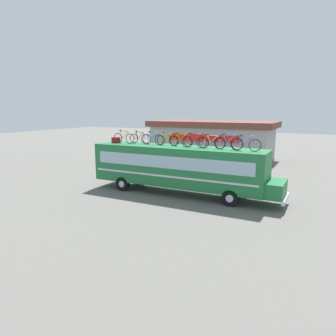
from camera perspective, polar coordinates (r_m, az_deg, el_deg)
ground_plane at (r=20.86m, az=1.58°, el=-4.70°), size 120.00×120.00×0.00m
bus at (r=20.37m, az=2.04°, el=0.30°), size 12.85×2.50×3.18m
luggage_bag_1 at (r=22.70m, az=-9.58°, el=5.11°), size 0.51×0.40×0.41m
rooftop_bicycle_1 at (r=22.24m, az=-8.17°, el=5.53°), size 1.74×0.44×0.95m
rooftop_bicycle_2 at (r=22.09m, az=-5.29°, el=5.50°), size 1.64×0.44×0.89m
rooftop_bicycle_3 at (r=21.36m, az=-2.82°, el=5.38°), size 1.68×0.44×0.92m
rooftop_bicycle_4 at (r=20.93m, az=-0.16°, el=5.22°), size 1.60×0.44×0.86m
rooftop_bicycle_5 at (r=20.28m, az=2.44°, el=5.07°), size 1.68×0.44×0.90m
rooftop_bicycle_6 at (r=19.67m, az=4.86°, el=4.91°), size 1.75×0.44×0.94m
rooftop_bicycle_7 at (r=19.37m, az=8.13°, el=4.71°), size 1.75×0.44×0.90m
rooftop_bicycle_8 at (r=18.98m, az=11.06°, el=4.57°), size 1.81×0.44×0.96m
rooftop_bicycle_9 at (r=18.46m, az=14.14°, el=4.26°), size 1.78×0.44×0.95m
roadside_building at (r=35.68m, az=8.21°, el=5.23°), size 13.92×6.58×4.27m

